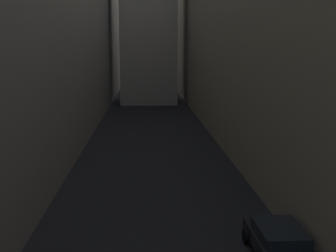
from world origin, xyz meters
The scene contains 3 objects.
ground_plane centered at (0.00, 48.00, 0.00)m, with size 264.00×264.00×0.00m, color black.
building_block_right centered at (11.70, 50.00, 11.27)m, with size 12.40×108.00×22.53m, color gray.
parked_car_right_far centered at (4.40, 21.83, 0.71)m, with size 2.03×4.39×1.32m.
Camera 1 is at (-0.60, 6.63, 7.83)m, focal length 47.03 mm.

